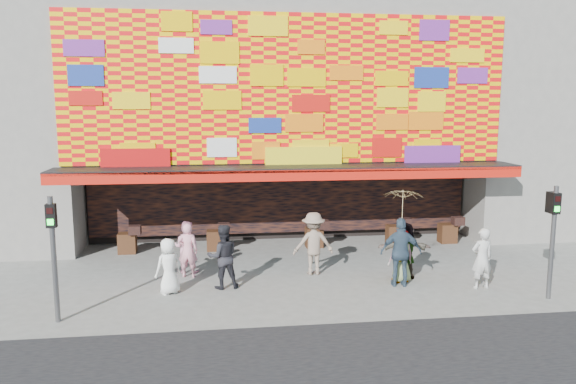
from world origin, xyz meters
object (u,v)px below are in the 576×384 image
Objects in this scene: ped_b at (188,250)px; parasol at (403,207)px; signal_left at (53,245)px; ped_c at (223,257)px; ped_e at (401,252)px; ped_h at (482,258)px; ped_i at (186,247)px; ped_a at (169,266)px; signal_right at (553,230)px; ped_d at (313,243)px; ped_f at (405,250)px; ped_g at (401,256)px.

parasol is at bearing 179.72° from ped_b.
signal_left is 4.48m from ped_c.
ped_e is 1.00× the size of parasol.
signal_left is 1.85× the size of ped_b.
ped_h is 1.08× the size of ped_i.
ped_b is 0.83× the size of parasol.
ped_a is 8.58m from ped_h.
ped_h reaches higher than ped_i.
signal_right reaches higher than ped_h.
parasol is at bearing -27.95° from ped_h.
ped_b is at bearing -4.64° from ped_d.
ped_f is at bearing 55.39° from parasol.
ped_g is 6.39m from ped_i.
signal_left reaches higher than ped_c.
signal_left reaches higher than ped_a.
ped_b is 0.97× the size of ped_f.
ped_d reaches higher than ped_h.
ped_d is at bearing -36.37° from ped_g.
ped_f is (9.21, 2.18, -1.02)m from signal_left.
ped_c is at bearing -13.46° from ped_h.
ped_g is (2.36, -1.08, -0.17)m from ped_d.
ped_g is 1.43m from parasol.
parasol reaches higher than ped_a.
ped_h reaches higher than ped_f.
ped_c is 1.07× the size of ped_f.
signal_left is at bearing 18.33° from ped_e.
signal_right is at bearing 138.13° from ped_h.
ped_d is at bearing -29.30° from ped_h.
ped_h is 8.57m from ped_i.
ped_g is (8.98, 1.84, -1.08)m from signal_left.
ped_f reaches higher than ped_i.
ped_c is at bearing 158.53° from ped_a.
ped_e is at bearing 145.75° from ped_d.
ped_b is at bearing 161.88° from signal_right.
ped_c is 0.96× the size of ped_d.
ped_b is 0.83× the size of ped_e.
ped_g is 0.79× the size of parasol.
ped_b is 3.73m from ped_d.
ped_i is at bearing -11.54° from ped_d.
ped_e is 1.16× the size of ped_f.
signal_right is 6.55m from ped_d.
signal_right is at bearing 165.73° from ped_e.
signal_right is at bearing 139.98° from ped_g.
ped_b is 1.02× the size of ped_i.
ped_f is at bearing 151.72° from ped_a.
parasol is (0.13, 0.34, 1.23)m from ped_e.
parasol reaches higher than ped_e.
ped_d is 1.19× the size of ped_i.
signal_right is at bearing 0.00° from signal_left.
ped_f is at bearing 145.62° from signal_right.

